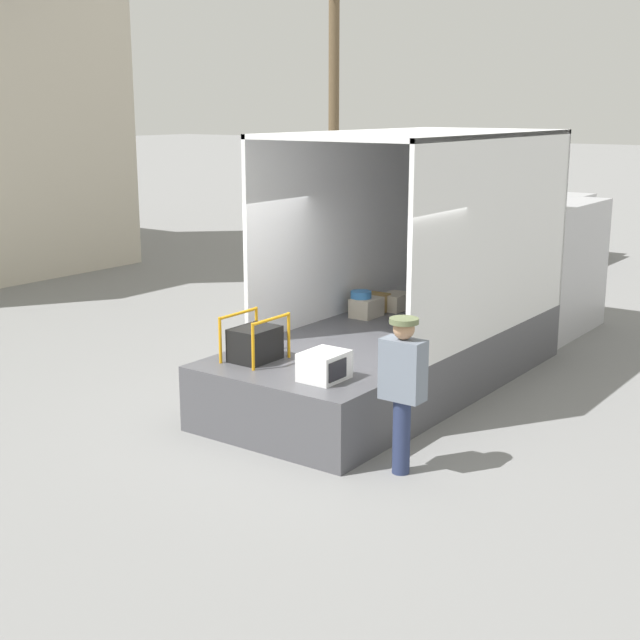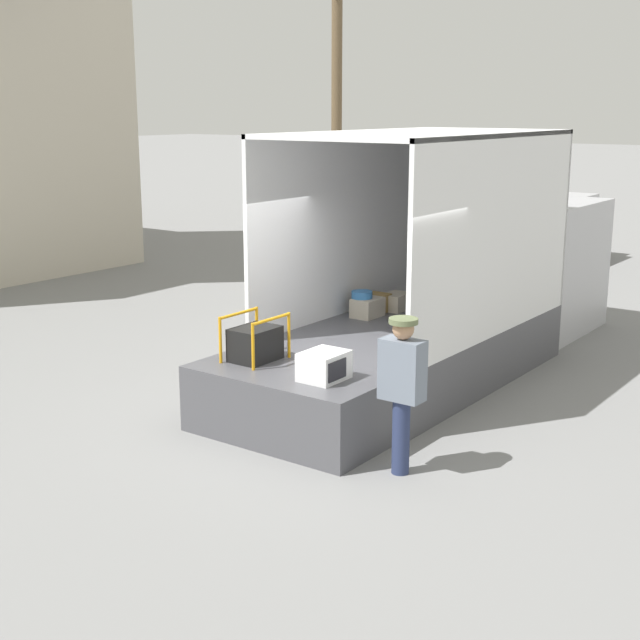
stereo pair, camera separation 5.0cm
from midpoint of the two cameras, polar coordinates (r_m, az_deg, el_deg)
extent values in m
plane|color=gray|center=(10.64, 0.26, -6.45)|extent=(160.00, 160.00, 0.00)
cube|color=#B2B2B7|center=(15.14, 12.85, 3.43)|extent=(2.38, 2.17, 2.14)
cube|color=#4C4C51|center=(12.31, 6.32, -1.88)|extent=(4.43, 2.35, 0.77)
cube|color=white|center=(12.58, 1.97, 6.24)|extent=(4.43, 0.06, 2.55)
cube|color=white|center=(11.46, 11.53, 5.26)|extent=(4.43, 0.06, 2.55)
cube|color=white|center=(13.90, 11.04, 6.70)|extent=(0.06, 2.35, 2.55)
cube|color=white|center=(11.87, 6.69, 11.75)|extent=(4.43, 2.35, 0.06)
cylinder|color=#3370B2|center=(12.43, 2.81, 1.03)|extent=(0.29, 0.29, 0.36)
cube|color=olive|center=(12.70, 3.61, 1.06)|extent=(0.44, 0.32, 0.26)
cube|color=#B2A893|center=(12.90, 5.02, 1.18)|extent=(0.44, 0.32, 0.24)
cube|color=#B2A893|center=(12.43, 3.17, 0.80)|extent=(0.44, 0.32, 0.27)
cube|color=#4C4C51|center=(10.05, -1.79, -5.35)|extent=(1.22, 2.24, 0.77)
cube|color=white|center=(9.57, 0.41, -2.95)|extent=(0.50, 0.41, 0.31)
cube|color=black|center=(9.41, 1.27, -3.23)|extent=(0.32, 0.01, 0.21)
cube|color=black|center=(10.31, -4.03, -1.53)|extent=(0.55, 0.42, 0.39)
cylinder|color=slate|center=(10.47, -3.27, -1.18)|extent=(0.20, 0.23, 0.23)
cylinder|color=orange|center=(9.90, -4.17, -1.72)|extent=(0.04, 0.04, 0.54)
cylinder|color=orange|center=(10.38, -1.86, -0.96)|extent=(0.04, 0.04, 0.54)
cylinder|color=orange|center=(10.21, -6.26, -1.29)|extent=(0.04, 0.04, 0.54)
cylinder|color=orange|center=(10.68, -3.93, -0.58)|extent=(0.04, 0.04, 0.54)
cylinder|color=orange|center=(10.08, -3.00, 0.05)|extent=(0.65, 0.04, 0.04)
cylinder|color=orange|center=(10.38, -5.09, 0.43)|extent=(0.65, 0.04, 0.04)
cylinder|color=navy|center=(9.10, 5.36, -7.44)|extent=(0.18, 0.18, 0.78)
cube|color=slate|center=(8.87, 5.45, -3.19)|extent=(0.24, 0.44, 0.62)
sphere|color=tan|center=(8.76, 5.52, -0.57)|extent=(0.22, 0.22, 0.22)
cylinder|color=#606B47|center=(8.74, 5.53, -0.06)|extent=(0.29, 0.29, 0.05)
cube|color=#B7B7BC|center=(21.36, 13.66, 4.61)|extent=(5.04, 1.84, 0.93)
cube|color=#B7B7BC|center=(21.81, 14.40, 6.87)|extent=(2.22, 1.69, 0.66)
cube|color=black|center=(19.91, 12.05, 5.61)|extent=(2.02, 1.76, 0.12)
cylinder|color=brown|center=(24.07, 1.14, 13.48)|extent=(0.28, 0.28, 7.24)
camera|label=1|loc=(0.03, -89.85, 0.03)|focal=50.00mm
camera|label=2|loc=(0.03, 90.15, -0.03)|focal=50.00mm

